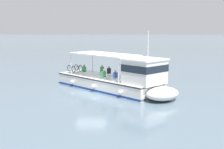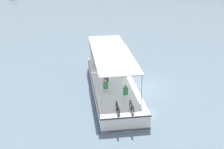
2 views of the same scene
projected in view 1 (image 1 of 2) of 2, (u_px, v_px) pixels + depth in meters
ground_plane at (91, 95)px, 25.43m from camera, size 400.00×400.00×0.00m
ferry_main at (120, 80)px, 26.46m from camera, size 11.26×11.08×5.32m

